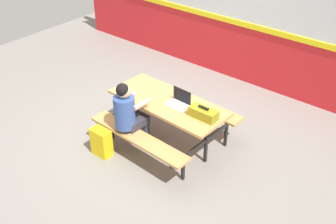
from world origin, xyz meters
TOP-DOWN VIEW (x-y plane):
  - ground_plane at (0.00, 0.00)m, footprint 10.00×10.00m
  - accent_backdrop at (0.00, 2.51)m, footprint 8.00×0.14m
  - picnic_table_main at (0.36, 0.00)m, footprint 1.84×1.62m
  - student_nearer at (0.08, -0.55)m, footprint 0.37×0.53m
  - laptop_silver at (0.53, 0.03)m, footprint 0.33×0.23m
  - toolbox_grey at (1.00, -0.03)m, footprint 0.40×0.18m
  - backpack_dark at (-0.21, -0.85)m, footprint 0.30×0.22m

SIDE VIEW (x-z plane):
  - ground_plane at x=0.00m, z-range -0.02..0.00m
  - backpack_dark at x=-0.21m, z-range 0.00..0.44m
  - picnic_table_main at x=0.36m, z-range 0.20..0.94m
  - student_nearer at x=0.08m, z-range 0.10..1.31m
  - laptop_silver at x=0.53m, z-range 0.67..0.90m
  - toolbox_grey at x=1.00m, z-range 0.72..0.90m
  - accent_backdrop at x=0.00m, z-range -0.05..2.55m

